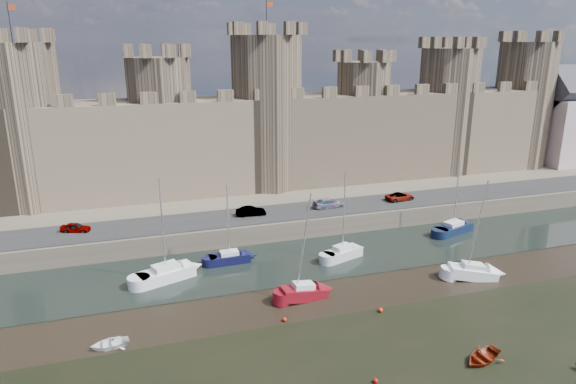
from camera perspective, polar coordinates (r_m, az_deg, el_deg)
name	(u,v)px	position (r m, az deg, el deg)	size (l,w,h in m)	color
ground	(414,384)	(42.23, 13.81, -20.01)	(160.00, 160.00, 0.00)	black
water_channel	(307,259)	(61.00, 2.10, -7.43)	(160.00, 12.00, 0.08)	black
quay	(240,175)	(93.45, -5.33, 1.87)	(160.00, 60.00, 2.50)	#4C443A
road	(282,213)	(68.93, -0.68, -2.30)	(160.00, 7.00, 0.10)	black
castle	(251,129)	(79.67, -4.10, 7.01)	(108.50, 11.00, 29.00)	#42382B
car_0	(76,228)	(67.08, -22.54, -3.67)	(1.39, 3.46, 1.18)	gray
car_1	(251,211)	(67.74, -4.15, -2.16)	(1.36, 3.90, 1.29)	gray
car_2	(329,203)	(71.03, 4.55, -1.27)	(1.83, 4.49, 1.30)	gray
car_3	(400,197)	(75.77, 12.34, -0.50)	(2.00, 4.34, 1.21)	gray
sailboat_0	(166,273)	(57.08, -13.40, -8.76)	(6.48, 4.28, 11.31)	silver
sailboat_1	(229,257)	(60.00, -6.53, -7.22)	(4.68, 1.92, 9.29)	black
sailboat_2	(343,252)	(61.07, 6.09, -6.69)	(5.18, 3.33, 10.43)	silver
sailboat_3	(453,228)	(72.02, 17.89, -3.79)	(6.11, 3.89, 9.99)	black
sailboat_4	(303,292)	(51.95, 1.73, -11.01)	(4.86, 2.24, 11.03)	maroon
sailboat_5	(473,272)	(59.53, 19.82, -8.32)	(5.46, 3.38, 11.02)	white
dinghy_4	(483,358)	(45.93, 20.81, -16.86)	(2.46, 0.71, 3.45)	maroon
dinghy_6	(110,344)	(47.35, -19.22, -15.64)	(2.24, 0.65, 3.13)	white
buoy_1	(284,319)	(48.47, -0.41, -13.98)	(0.41, 0.41, 0.41)	red
buoy_3	(381,310)	(50.68, 10.25, -12.78)	(0.45, 0.45, 0.45)	red
buoy_4	(376,381)	(41.68, 9.70, -19.96)	(0.38, 0.38, 0.38)	red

